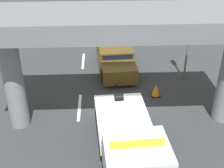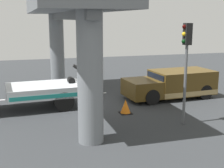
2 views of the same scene
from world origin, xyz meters
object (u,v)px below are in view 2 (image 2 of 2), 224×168
(tow_truck_white, at_px, (5,87))
(towed_van_green, at_px, (173,84))
(traffic_light_near, at_px, (186,52))
(traffic_cone_orange, at_px, (126,107))

(tow_truck_white, height_order, towed_van_green, tow_truck_white)
(traffic_light_near, bearing_deg, traffic_cone_orange, -48.59)
(tow_truck_white, bearing_deg, traffic_light_near, 150.28)
(traffic_light_near, bearing_deg, tow_truck_white, -29.72)
(towed_van_green, height_order, traffic_cone_orange, towed_van_green)
(tow_truck_white, distance_m, traffic_cone_orange, 6.02)
(tow_truck_white, height_order, traffic_cone_orange, tow_truck_white)
(towed_van_green, distance_m, traffic_light_near, 5.25)
(towed_van_green, bearing_deg, tow_truck_white, 0.35)
(towed_van_green, height_order, traffic_light_near, traffic_light_near)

